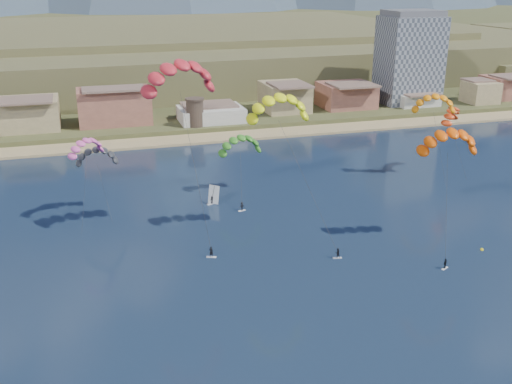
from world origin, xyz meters
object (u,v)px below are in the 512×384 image
watchtower (195,112)px  kitesurfer_yellow (279,104)px  kitesurfer_red (179,72)px  kitesurfer_orange (449,137)px  buoy (482,250)px  apartment_tower (409,58)px  windsurfer (213,198)px  kitesurfer_green (240,142)px

watchtower → kitesurfer_yellow: size_ratio=0.30×
kitesurfer_red → kitesurfer_orange: (43.65, -15.70, -10.80)m
watchtower → kitesurfer_red: (-16.35, -74.35, 23.92)m
kitesurfer_yellow → kitesurfer_red: bearing=166.6°
kitesurfer_red → buoy: 61.36m
kitesurfer_yellow → buoy: kitesurfer_yellow is taller
apartment_tower → kitesurfer_red: 131.32m
kitesurfer_orange → kitesurfer_yellow: bearing=156.5°
watchtower → kitesurfer_orange: size_ratio=0.37×
watchtower → apartment_tower: bearing=9.9°
apartment_tower → watchtower: apartment_tower is taller
apartment_tower → windsurfer: 116.46m
buoy → kitesurfer_yellow: bearing=151.5°
watchtower → windsurfer: watchtower is taller
kitesurfer_red → kitesurfer_green: bearing=50.8°
kitesurfer_yellow → kitesurfer_orange: size_ratio=1.25×
kitesurfer_red → watchtower: bearing=77.6°
kitesurfer_green → kitesurfer_red: bearing=-129.2°
apartment_tower → kitesurfer_yellow: size_ratio=1.11×
kitesurfer_red → windsurfer: (8.24, 14.02, -29.01)m
kitesurfer_yellow → buoy: (32.29, -17.53, -24.46)m
watchtower → kitesurfer_yellow: kitesurfer_yellow is taller
kitesurfer_yellow → buoy: size_ratio=47.37×
kitesurfer_orange → windsurfer: 49.68m
kitesurfer_yellow → kitesurfer_green: kitesurfer_yellow is taller
windsurfer → watchtower: bearing=82.3°
watchtower → windsurfer: bearing=-97.7°
apartment_tower → buoy: size_ratio=52.60×
kitesurfer_yellow → kitesurfer_orange: bearing=-23.5°
kitesurfer_red → windsurfer: size_ratio=8.42×
kitesurfer_green → buoy: 53.84m
buoy → kitesurfer_red: bearing=156.3°
watchtower → buoy: size_ratio=14.14×
kitesurfer_orange → kitesurfer_green: bearing=128.4°
kitesurfer_red → kitesurfer_green: kitesurfer_red is taller
kitesurfer_green → windsurfer: kitesurfer_green is taller
apartment_tower → buoy: bearing=-113.4°
kitesurfer_orange → buoy: 20.90m
watchtower → windsurfer: (-8.11, -60.33, -5.09)m
apartment_tower → kitesurfer_red: size_ratio=0.95×
kitesurfer_yellow → kitesurfer_green: size_ratio=1.81×
kitesurfer_yellow → windsurfer: bearing=115.0°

